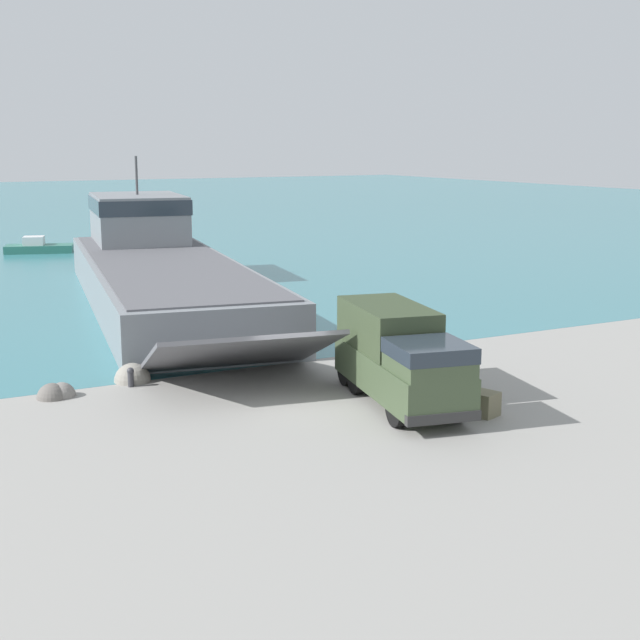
{
  "coord_description": "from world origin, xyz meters",
  "views": [
    {
      "loc": [
        -12.61,
        -25.69,
        8.56
      ],
      "look_at": [
        2.64,
        3.03,
        2.09
      ],
      "focal_mm": 50.0,
      "sensor_mm": 36.0,
      "label": 1
    }
  ],
  "objects_px": {
    "military_truck": "(400,356)",
    "mooring_bollard": "(131,376)",
    "landing_craft": "(157,265)",
    "moored_boat_b": "(38,247)",
    "cargo_crate": "(482,403)",
    "soldier_on_ramp": "(453,359)"
  },
  "relations": [
    {
      "from": "cargo_crate",
      "to": "mooring_bollard",
      "type": "bearing_deg",
      "value": 136.17
    },
    {
      "from": "cargo_crate",
      "to": "landing_craft",
      "type": "bearing_deg",
      "value": 95.14
    },
    {
      "from": "moored_boat_b",
      "to": "soldier_on_ramp",
      "type": "bearing_deg",
      "value": 23.83
    },
    {
      "from": "landing_craft",
      "to": "military_truck",
      "type": "distance_m",
      "value": 23.76
    },
    {
      "from": "soldier_on_ramp",
      "to": "mooring_bollard",
      "type": "relative_size",
      "value": 2.59
    },
    {
      "from": "landing_craft",
      "to": "cargo_crate",
      "type": "distance_m",
      "value": 26.23
    },
    {
      "from": "moored_boat_b",
      "to": "military_truck",
      "type": "bearing_deg",
      "value": 20.51
    },
    {
      "from": "landing_craft",
      "to": "soldier_on_ramp",
      "type": "bearing_deg",
      "value": -72.01
    },
    {
      "from": "military_truck",
      "to": "mooring_bollard",
      "type": "bearing_deg",
      "value": -119.06
    },
    {
      "from": "cargo_crate",
      "to": "soldier_on_ramp",
      "type": "bearing_deg",
      "value": 70.35
    },
    {
      "from": "landing_craft",
      "to": "military_truck",
      "type": "bearing_deg",
      "value": -78.87
    },
    {
      "from": "military_truck",
      "to": "mooring_bollard",
      "type": "xyz_separation_m",
      "value": [
        -7.34,
        6.28,
        -1.26
      ]
    },
    {
      "from": "military_truck",
      "to": "cargo_crate",
      "type": "distance_m",
      "value": 3.12
    },
    {
      "from": "moored_boat_b",
      "to": "cargo_crate",
      "type": "distance_m",
      "value": 51.25
    },
    {
      "from": "landing_craft",
      "to": "moored_boat_b",
      "type": "bearing_deg",
      "value": 103.59
    },
    {
      "from": "military_truck",
      "to": "mooring_bollard",
      "type": "relative_size",
      "value": 10.62
    },
    {
      "from": "soldier_on_ramp",
      "to": "mooring_bollard",
      "type": "bearing_deg",
      "value": -40.42
    },
    {
      "from": "moored_boat_b",
      "to": "mooring_bollard",
      "type": "distance_m",
      "value": 42.73
    },
    {
      "from": "mooring_bollard",
      "to": "cargo_crate",
      "type": "relative_size",
      "value": 0.75
    },
    {
      "from": "landing_craft",
      "to": "mooring_bollard",
      "type": "height_order",
      "value": "landing_craft"
    },
    {
      "from": "soldier_on_ramp",
      "to": "cargo_crate",
      "type": "xyz_separation_m",
      "value": [
        -1.11,
        -3.12,
        -0.67
      ]
    },
    {
      "from": "soldier_on_ramp",
      "to": "mooring_bollard",
      "type": "height_order",
      "value": "soldier_on_ramp"
    }
  ]
}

